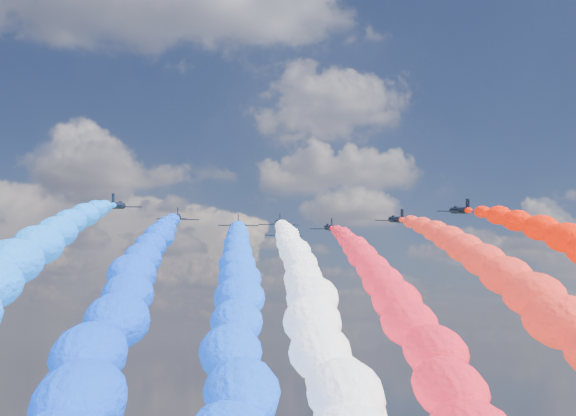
{
  "coord_description": "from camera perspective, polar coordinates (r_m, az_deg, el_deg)",
  "views": [
    {
      "loc": [
        -9.71,
        -127.66,
        84.17
      ],
      "look_at": [
        0.0,
        4.0,
        109.01
      ],
      "focal_mm": 42.58,
      "sensor_mm": 36.0,
      "label": 1
    }
  ],
  "objects": [
    {
      "name": "jet_0",
      "position": [
        124.88,
        -14.02,
        0.2
      ],
      "size": [
        8.74,
        11.69,
        4.38
      ],
      "primitive_type": null,
      "rotation": [
        0.18,
        0.0,
        -0.04
      ],
      "color": "black"
    },
    {
      "name": "trail_0",
      "position": [
        74.13,
        -21.1,
        -5.67
      ],
      "size": [
        6.99,
        98.01,
        39.94
      ],
      "primitive_type": null,
      "color": "#126FFD"
    },
    {
      "name": "jet_1",
      "position": [
        135.74,
        -9.17,
        -0.83
      ],
      "size": [
        9.04,
        11.9,
        4.38
      ],
      "primitive_type": null,
      "rotation": [
        0.18,
        0.0,
        0.07
      ],
      "color": "black"
    },
    {
      "name": "trail_1",
      "position": [
        84.17,
        -12.4,
        -6.64
      ],
      "size": [
        6.99,
        98.01,
        39.94
      ],
      "primitive_type": null,
      "color": "blue"
    },
    {
      "name": "jet_2",
      "position": [
        141.88,
        -4.17,
        -1.36
      ],
      "size": [
        8.36,
        11.42,
        4.38
      ],
      "primitive_type": null,
      "rotation": [
        0.18,
        0.0,
        -0.01
      ],
      "color": "black"
    },
    {
      "name": "trail_2",
      "position": [
        90.07,
        -4.25,
        -7.11
      ],
      "size": [
        6.99,
        98.01,
        39.94
      ],
      "primitive_type": null,
      "color": "blue"
    },
    {
      "name": "jet_3",
      "position": [
        140.54,
        -0.8,
        -1.3
      ],
      "size": [
        8.34,
        11.4,
        4.38
      ],
      "primitive_type": null,
      "rotation": [
        0.18,
        0.0,
        0.01
      ],
      "color": "black"
    },
    {
      "name": "trail_3",
      "position": [
        88.84,
        1.12,
        -7.09
      ],
      "size": [
        6.99,
        98.01,
        39.94
      ],
      "primitive_type": null,
      "color": "white"
    },
    {
      "name": "jet_4",
      "position": [
        155.49,
        -0.42,
        -2.21
      ],
      "size": [
        8.52,
        11.53,
        4.38
      ],
      "primitive_type": null,
      "rotation": [
        0.18,
        0.0,
        0.02
      ],
      "color": "black"
    },
    {
      "name": "trail_4",
      "position": [
        103.97,
        1.42,
        -7.6
      ],
      "size": [
        6.99,
        98.01,
        39.94
      ],
      "primitive_type": null,
      "color": "white"
    },
    {
      "name": "jet_5",
      "position": [
        146.31,
        3.45,
        -1.66
      ],
      "size": [
        8.28,
        11.36,
        4.38
      ],
      "primitive_type": null,
      "rotation": [
        0.18,
        0.0,
        0.0
      ],
      "color": "black"
    },
    {
      "name": "trail_5",
      "position": [
        95.23,
        7.6,
        -7.23
      ],
      "size": [
        6.99,
        98.01,
        39.94
      ],
      "primitive_type": null,
      "color": "red"
    },
    {
      "name": "jet_6",
      "position": [
        137.42,
        9.04,
        -0.96
      ],
      "size": [
        8.94,
        11.83,
        4.38
      ],
      "primitive_type": null,
      "rotation": [
        0.18,
        0.0,
        0.06
      ],
      "color": "black"
    },
    {
      "name": "trail_6",
      "position": [
        87.68,
        16.87,
        -6.59
      ],
      "size": [
        6.99,
        98.01,
        39.94
      ],
      "primitive_type": null,
      "color": "red"
    },
    {
      "name": "jet_7",
      "position": [
        129.76,
        14.16,
        -0.19
      ],
      "size": [
        8.78,
        11.71,
        4.38
      ],
      "primitive_type": null,
      "rotation": [
        0.18,
        0.0,
        0.04
      ],
      "color": "black"
    }
  ]
}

